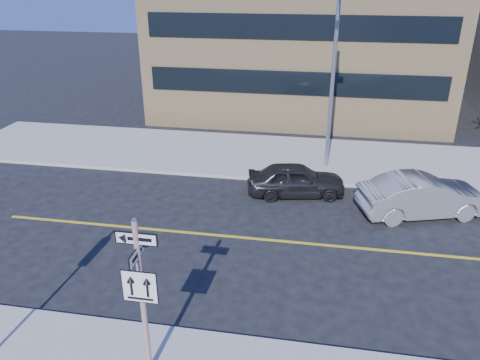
% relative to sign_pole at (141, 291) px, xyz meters
% --- Properties ---
extents(ground, '(120.00, 120.00, 0.00)m').
position_rel_sign_pole_xyz_m(ground, '(0.00, 2.51, -2.44)').
color(ground, black).
rests_on(ground, ground).
extents(sign_pole, '(0.92, 0.92, 4.06)m').
position_rel_sign_pole_xyz_m(sign_pole, '(0.00, 0.00, 0.00)').
color(sign_pole, beige).
rests_on(sign_pole, near_sidewalk).
extents(parked_car_a, '(2.38, 4.32, 1.39)m').
position_rel_sign_pole_xyz_m(parked_car_a, '(2.75, 10.39, -1.74)').
color(parked_car_a, black).
rests_on(parked_car_a, ground).
extents(parked_car_b, '(3.06, 5.16, 1.61)m').
position_rel_sign_pole_xyz_m(parked_car_b, '(7.69, 9.44, -1.63)').
color(parked_car_b, gray).
rests_on(parked_car_b, ground).
extents(streetlight_a, '(0.55, 2.25, 8.00)m').
position_rel_sign_pole_xyz_m(streetlight_a, '(4.00, 13.27, 2.32)').
color(streetlight_a, gray).
rests_on(streetlight_a, far_sidewalk).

